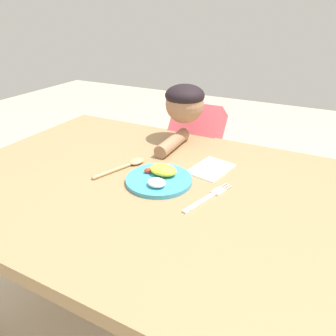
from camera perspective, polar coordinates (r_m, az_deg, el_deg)
name	(u,v)px	position (r m, az deg, el deg)	size (l,w,h in m)	color
ground_plane	(152,328)	(1.52, -3.10, -27.77)	(8.00, 8.00, 0.00)	#B8A98F
dining_table	(147,209)	(1.06, -3.97, -7.58)	(1.32, 0.92, 0.75)	#91724B
plate	(160,178)	(0.99, -1.57, -1.83)	(0.22, 0.22, 0.05)	#3B96BC
fork	(208,197)	(0.92, 7.54, -5.46)	(0.08, 0.21, 0.01)	silver
spoon	(128,165)	(1.09, -7.42, 0.65)	(0.10, 0.21, 0.02)	tan
person	(193,173)	(1.53, 4.78, -0.87)	(0.23, 0.49, 0.99)	#3D4769
napkin	(211,169)	(1.08, 8.07, -0.13)	(0.11, 0.16, 0.00)	white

